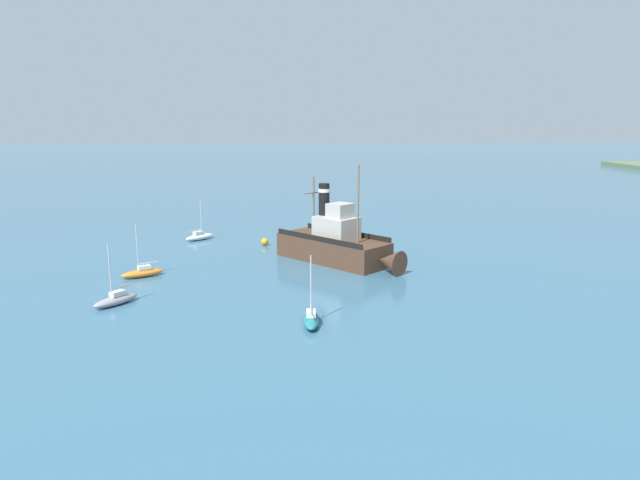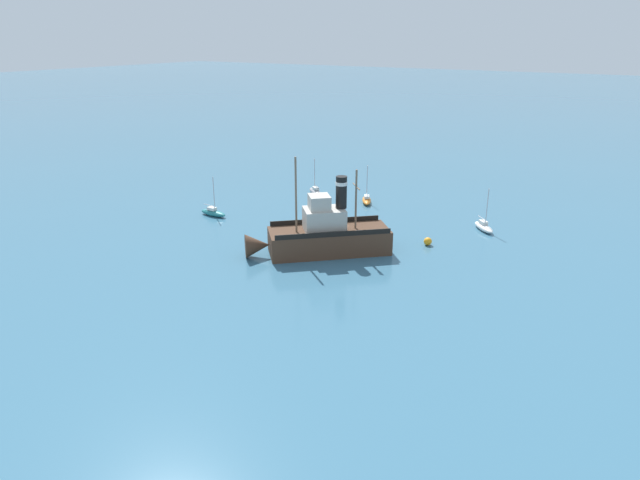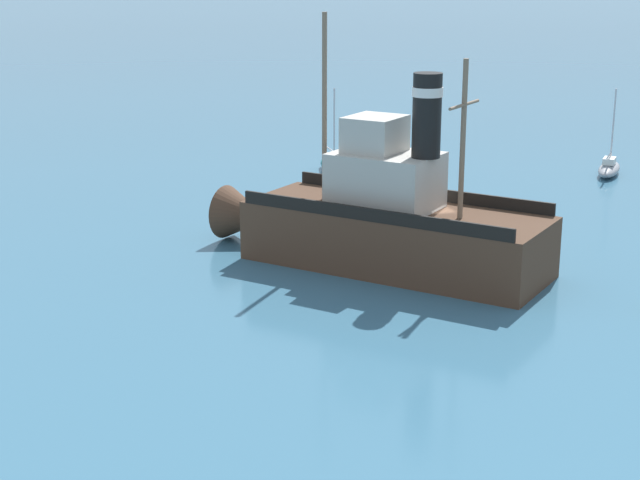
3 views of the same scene
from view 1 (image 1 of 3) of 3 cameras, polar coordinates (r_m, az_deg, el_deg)
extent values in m
plane|color=#38667F|center=(57.70, 0.45, -2.15)|extent=(600.00, 600.00, 0.00)
cube|color=#4C3323|center=(57.63, 1.27, -0.95)|extent=(11.82, 11.35, 2.40)
cone|color=#4C3323|center=(53.13, 6.96, -2.15)|extent=(3.36, 3.36, 2.35)
cube|color=#B2ADA3|center=(56.83, 1.65, 1.24)|extent=(4.98, 4.91, 2.20)
cube|color=#B2ADA3|center=(56.19, 2.03, 2.97)|extent=(2.96, 2.97, 1.40)
cylinder|color=black|center=(57.54, 0.41, 4.10)|extent=(1.10, 1.10, 3.20)
cylinder|color=silver|center=(57.42, 0.41, 4.98)|extent=(1.16, 1.16, 0.35)
cylinder|color=#75604C|center=(54.56, 3.83, 3.59)|extent=(0.20, 0.20, 7.50)
cylinder|color=#75604C|center=(58.69, -0.65, 3.46)|extent=(0.20, 0.20, 6.00)
cylinder|color=#75604C|center=(58.51, -0.65, 4.74)|extent=(1.84, 2.00, 0.12)
cube|color=black|center=(58.89, 2.70, 0.77)|extent=(8.49, 7.79, 0.50)
cube|color=black|center=(55.79, -0.24, 0.15)|extent=(8.49, 7.79, 0.50)
ellipsoid|color=white|center=(69.45, -11.93, 0.30)|extent=(3.41, 3.52, 0.70)
cube|color=silver|center=(69.24, -12.09, 0.71)|extent=(1.22, 1.24, 0.36)
cylinder|color=#B7B7BC|center=(69.18, -11.82, 2.33)|extent=(0.10, 0.10, 4.20)
cylinder|color=#B7B7BC|center=(68.95, -12.37, 0.96)|extent=(1.30, 1.36, 0.08)
ellipsoid|color=#23757A|center=(40.25, -0.90, -7.97)|extent=(3.84, 1.24, 0.70)
cube|color=silver|center=(39.89, -0.90, -7.35)|extent=(1.12, 0.68, 0.36)
cylinder|color=#B7B7BC|center=(39.77, -0.91, -4.50)|extent=(0.10, 0.10, 4.20)
cylinder|color=#B7B7BC|center=(39.39, -0.90, -7.03)|extent=(1.80, 0.15, 0.08)
ellipsoid|color=orange|center=(54.45, -17.35, -3.19)|extent=(2.83, 3.85, 0.70)
cube|color=silver|center=(54.37, -17.18, -2.62)|extent=(1.10, 1.27, 0.36)
cylinder|color=#B7B7BC|center=(53.81, -17.81, -0.71)|extent=(0.10, 0.10, 4.20)
cylinder|color=#B7B7BC|center=(54.39, -16.80, -2.19)|extent=(0.96, 1.61, 0.08)
ellipsoid|color=gray|center=(47.07, -19.76, -5.71)|extent=(3.63, 3.26, 0.70)
cube|color=silver|center=(47.02, -19.61, -5.04)|extent=(1.26, 1.19, 0.36)
cylinder|color=#B7B7BC|center=(46.25, -20.28, -2.90)|extent=(0.10, 0.10, 4.20)
cylinder|color=#B7B7BC|center=(47.13, -19.24, -4.51)|extent=(1.44, 1.21, 0.08)
sphere|color=orange|center=(65.24, -5.55, -0.17)|extent=(0.85, 0.85, 0.85)
camera|label=2|loc=(98.14, 28.83, 14.55)|focal=32.00mm
camera|label=3|loc=(92.79, 7.93, 10.45)|focal=55.00mm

